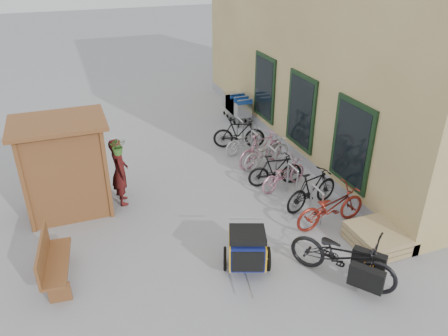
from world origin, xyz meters
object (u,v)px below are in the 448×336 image
object	(u,v)px
shopping_carts	(237,104)
bike_2	(284,174)
child_trailer	(247,247)
cargo_bike	(344,256)
bike_4	(267,152)
bike_5	(261,149)
bike_6	(245,140)
bench	(52,261)
pallet_stack	(376,238)
bike_3	(275,170)
kiosk	(59,155)
bike_1	(312,190)
bike_7	(239,133)
person_kiosk	(120,172)
bike_0	(331,207)

from	to	relation	value
shopping_carts	bike_2	bearing A→B (deg)	-97.85
child_trailer	cargo_bike	xyz separation A→B (m)	(1.64, -0.96, 0.03)
child_trailer	bike_4	distance (m)	4.71
bike_5	bike_6	world-z (taller)	bike_5
bench	shopping_carts	bearing A→B (deg)	52.27
cargo_bike	bike_2	distance (m)	3.74
pallet_stack	bike_3	size ratio (longest dim) A/B	0.78
kiosk	bike_5	size ratio (longest dim) A/B	1.43
cargo_bike	bike_1	world-z (taller)	cargo_bike
cargo_bike	shopping_carts	bearing A→B (deg)	44.71
bike_1	child_trailer	bearing A→B (deg)	107.70
pallet_stack	bike_7	world-z (taller)	bike_7
cargo_bike	person_kiosk	distance (m)	5.76
bench	bike_3	size ratio (longest dim) A/B	1.03
bike_0	bike_7	distance (m)	4.84
bike_1	bike_4	bearing A→B (deg)	-13.47
bench	shopping_carts	size ratio (longest dim) A/B	0.96
bike_4	pallet_stack	bearing A→B (deg)	172.90
kiosk	child_trailer	distance (m)	4.96
cargo_bike	bike_6	bearing A→B (deg)	48.48
pallet_stack	bike_0	size ratio (longest dim) A/B	0.64
cargo_bike	bike_7	distance (m)	6.56
shopping_carts	bike_4	distance (m)	3.89
cargo_bike	bike_3	distance (m)	3.92
kiosk	bike_6	xyz separation A→B (m)	(5.47, 1.67, -1.15)
child_trailer	bike_0	distance (m)	2.57
bike_4	bike_3	bearing A→B (deg)	151.73
bike_4	bike_6	world-z (taller)	bike_4
pallet_stack	bike_1	size ratio (longest dim) A/B	0.71
bike_5	person_kiosk	bearing A→B (deg)	80.65
bike_3	bike_4	world-z (taller)	bike_3
kiosk	bike_5	distance (m)	5.70
bike_1	bike_2	xyz separation A→B (m)	(-0.20, 1.14, -0.09)
shopping_carts	bike_4	xyz separation A→B (m)	(-0.59, -3.84, -0.18)
shopping_carts	bike_0	bearing A→B (deg)	-94.03
bench	bike_6	world-z (taller)	bench
kiosk	bike_6	bearing A→B (deg)	17.02
bike_3	bike_4	distance (m)	1.17
bike_3	bike_6	size ratio (longest dim) A/B	1.01
pallet_stack	bike_7	distance (m)	5.98
person_kiosk	bike_5	bearing A→B (deg)	-80.97
shopping_carts	person_kiosk	world-z (taller)	person_kiosk
cargo_bike	bike_0	xyz separation A→B (m)	(0.81, 1.72, -0.07)
bike_7	bike_4	bearing A→B (deg)	-150.74
bike_3	bike_7	size ratio (longest dim) A/B	0.92
pallet_stack	person_kiosk	xyz separation A→B (m)	(-4.95, 3.83, 0.68)
shopping_carts	bike_3	bearing A→B (deg)	-99.82
bike_3	bike_1	bearing A→B (deg)	-157.76
kiosk	cargo_bike	bearing A→B (deg)	-42.24
kiosk	shopping_carts	size ratio (longest dim) A/B	1.51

